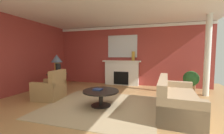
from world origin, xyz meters
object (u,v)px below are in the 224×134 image
at_px(fireplace, 122,73).
at_px(vase_mantel_right, 133,56).
at_px(side_table, 57,81).
at_px(table_lamp, 57,60).
at_px(coffee_table, 101,94).
at_px(potted_plant, 191,80).
at_px(armchair_near_window, 50,90).
at_px(vase_on_side_table, 58,69).
at_px(sofa, 176,100).
at_px(mantel_mirror, 122,46).

xyz_separation_m(fireplace, vase_mantel_right, (0.55, -0.05, 0.83)).
bearing_deg(side_table, table_lamp, 0.00).
relative_size(coffee_table, potted_plant, 1.20).
height_order(coffee_table, vase_mantel_right, vase_mantel_right).
height_order(armchair_near_window, coffee_table, armchair_near_window).
bearing_deg(vase_on_side_table, sofa, -11.44).
bearing_deg(potted_plant, fireplace, 165.93).
xyz_separation_m(mantel_mirror, armchair_near_window, (-1.71, -2.99, -1.54)).
bearing_deg(table_lamp, vase_mantel_right, 34.81).
relative_size(fireplace, vase_on_side_table, 4.39).
relative_size(mantel_mirror, vase_mantel_right, 3.34).
height_order(sofa, coffee_table, sofa).
bearing_deg(vase_on_side_table, side_table, 141.34).
relative_size(fireplace, mantel_mirror, 1.27).
xyz_separation_m(fireplace, armchair_near_window, (-1.71, -2.87, -0.25)).
height_order(mantel_mirror, side_table, mantel_mirror).
relative_size(side_table, potted_plant, 0.84).
xyz_separation_m(side_table, vase_mantel_right, (2.71, 1.88, 0.98)).
bearing_deg(fireplace, vase_on_side_table, -134.36).
bearing_deg(table_lamp, side_table, 180.00).
distance_m(sofa, vase_mantel_right, 3.37).
height_order(fireplace, armchair_near_window, fireplace).
bearing_deg(potted_plant, vase_mantel_right, 163.86).
relative_size(armchair_near_window, vase_on_side_table, 2.31).
height_order(armchair_near_window, vase_on_side_table, vase_on_side_table).
relative_size(mantel_mirror, vase_on_side_table, 3.45).
height_order(mantel_mirror, armchair_near_window, mantel_mirror).
bearing_deg(table_lamp, mantel_mirror, 43.58).
distance_m(mantel_mirror, potted_plant, 3.25).
distance_m(coffee_table, vase_mantel_right, 3.19).
relative_size(mantel_mirror, sofa, 0.66).
height_order(mantel_mirror, sofa, mantel_mirror).
bearing_deg(table_lamp, armchair_near_window, -64.65).
xyz_separation_m(fireplace, vase_on_side_table, (-2.01, -2.05, 0.35)).
relative_size(armchair_near_window, coffee_table, 0.95).
xyz_separation_m(table_lamp, potted_plant, (4.99, 1.22, -0.73)).
bearing_deg(vase_on_side_table, mantel_mirror, 47.27).
distance_m(sofa, side_table, 4.31).
xyz_separation_m(vase_on_side_table, potted_plant, (4.84, 1.34, -0.41)).
bearing_deg(vase_mantel_right, coffee_table, -98.55).
xyz_separation_m(side_table, vase_on_side_table, (0.15, -0.12, 0.51)).
height_order(fireplace, vase_on_side_table, fireplace).
distance_m(table_lamp, potted_plant, 5.19).
distance_m(table_lamp, vase_mantel_right, 3.30).
distance_m(side_table, table_lamp, 0.82).
relative_size(mantel_mirror, potted_plant, 1.70).
height_order(table_lamp, vase_on_side_table, table_lamp).
xyz_separation_m(vase_mantel_right, potted_plant, (2.28, -0.66, -0.89)).
bearing_deg(coffee_table, potted_plant, 40.28).
distance_m(mantel_mirror, coffee_table, 3.49).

